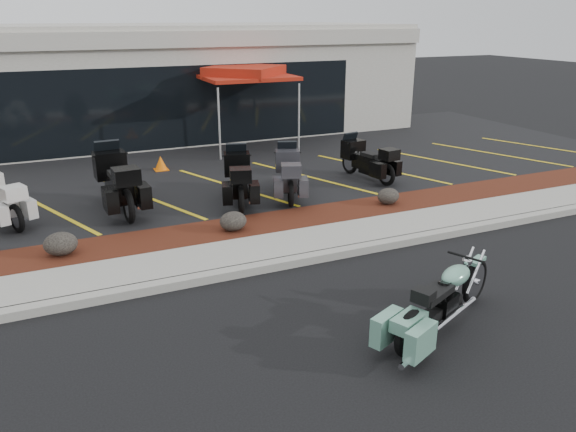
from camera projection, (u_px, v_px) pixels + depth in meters
name	position (u px, v px, depth m)	size (l,w,h in m)	color
ground	(340.00, 280.00, 9.63)	(90.00, 90.00, 0.00)	black
curb	(316.00, 257.00, 10.38)	(24.00, 0.25, 0.15)	gray
sidewalk	(300.00, 244.00, 10.98)	(24.00, 1.20, 0.15)	gray
mulch_bed	(276.00, 224.00, 12.01)	(24.00, 1.20, 0.16)	#3A150D
upper_lot	(205.00, 166.00, 16.66)	(26.00, 9.60, 0.15)	black
dealership_building	(157.00, 79.00, 21.40)	(18.00, 8.16, 4.00)	#A19D92
boulder_left	(61.00, 244.00, 10.21)	(0.60, 0.50, 0.43)	black
boulder_mid	(233.00, 221.00, 11.38)	(0.56, 0.46, 0.39)	black
boulder_right	(388.00, 196.00, 13.01)	(0.53, 0.44, 0.37)	black
hero_cruiser	(475.00, 275.00, 8.72)	(2.77, 0.70, 0.98)	#69A48B
touring_black_front	(109.00, 170.00, 13.13)	(2.48, 0.95, 1.45)	black
touring_black_mid	(237.00, 168.00, 13.67)	(2.17, 0.83, 1.26)	black
touring_grey	(287.00, 165.00, 14.11)	(2.09, 0.80, 1.21)	#333238
touring_black_rear	(350.00, 153.00, 15.42)	(1.99, 0.76, 1.16)	black
traffic_cone	(161.00, 163.00, 15.91)	(0.37, 0.37, 0.40)	orange
popup_canopy	(245.00, 74.00, 17.96)	(3.23, 3.23, 2.63)	silver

